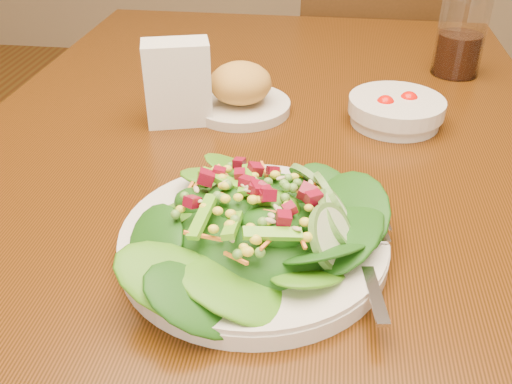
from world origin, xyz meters
The scene contains 7 objects.
dining_table centered at (0.00, 0.00, 0.65)m, with size 0.90×1.40×0.75m.
chair_far centered at (0.21, 0.93, 0.50)m, with size 0.47×0.47×0.95m.
salad_plate centered at (0.03, -0.21, 0.78)m, with size 0.29×0.29×0.08m.
bread_plate centered at (-0.05, 0.14, 0.78)m, with size 0.16×0.16×0.08m.
tomato_bowl centered at (0.20, 0.13, 0.77)m, with size 0.15×0.15×0.05m.
drinking_glass centered at (0.32, 0.36, 0.81)m, with size 0.09×0.09×0.15m.
napkin_holder centered at (-0.13, 0.09, 0.82)m, with size 0.11×0.08×0.13m.
Camera 1 is at (0.09, -0.70, 1.14)m, focal length 40.00 mm.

